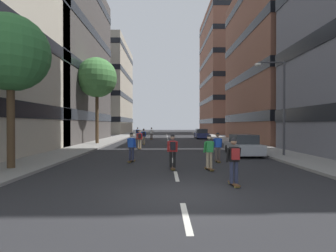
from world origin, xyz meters
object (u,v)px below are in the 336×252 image
object	(u,v)px
skater_4	(138,132)
skater_2	(131,146)
skater_7	(234,158)
parked_car_near	(243,146)
skater_1	(144,135)
skater_0	(139,138)
skater_3	(173,149)
parked_car_mid	(201,134)
skater_6	(209,150)
streetlamp_right	(279,97)
skater_5	(151,133)
street_tree_mid	(97,78)
skater_8	(218,146)
street_tree_near	(11,54)

from	to	relation	value
skater_4	skater_2	bearing A→B (deg)	-84.98
skater_2	skater_7	size ratio (longest dim) A/B	1.00
parked_car_near	skater_1	xyz separation A→B (m)	(-8.12, 10.10, 0.32)
skater_0	skater_3	distance (m)	10.97
skater_4	parked_car_mid	bearing A→B (deg)	5.73
skater_6	skater_1	bearing A→B (deg)	105.65
streetlamp_right	skater_7	size ratio (longest dim) A/B	3.65
parked_car_mid	skater_4	xyz separation A→B (m)	(-9.88, -0.99, 0.32)
skater_0	skater_5	bearing A→B (deg)	88.49
street_tree_mid	skater_6	distance (m)	20.02
streetlamp_right	skater_1	size ratio (longest dim) A/B	3.65
skater_5	skater_8	world-z (taller)	same
street_tree_mid	skater_4	xyz separation A→B (m)	(3.45, 10.40, -6.43)
parked_car_mid	skater_7	xyz separation A→B (m)	(-3.22, -30.92, 0.32)
parked_car_mid	skater_1	world-z (taller)	skater_1
skater_3	skater_4	xyz separation A→B (m)	(-4.50, 26.41, 0.00)
skater_6	skater_2	bearing A→B (deg)	146.30
parked_car_near	parked_car_mid	bearing A→B (deg)	90.00
streetlamp_right	skater_4	size ratio (longest dim) A/B	3.65
skater_4	skater_5	bearing A→B (deg)	-30.47
street_tree_mid	skater_7	distance (m)	22.91
skater_5	skater_8	xyz separation A→B (m)	(5.10, -22.68, 0.00)
skater_3	skater_8	bearing A→B (deg)	41.25
skater_8	streetlamp_right	bearing A→B (deg)	25.85
street_tree_mid	skater_0	xyz separation A→B (m)	(5.26, -5.38, -6.43)
parked_car_mid	skater_2	bearing A→B (deg)	-107.43
parked_car_mid	street_tree_near	world-z (taller)	street_tree_near
skater_3	skater_7	size ratio (longest dim) A/B	1.00
skater_6	skater_7	distance (m)	3.31
skater_7	skater_8	xyz separation A→B (m)	(0.63, 5.96, -0.03)
skater_0	skater_1	xyz separation A→B (m)	(-0.04, 5.38, 0.00)
street_tree_mid	skater_8	xyz separation A→B (m)	(10.74, -13.56, -6.46)
skater_1	skater_7	world-z (taller)	same
parked_car_near	skater_6	distance (m)	7.11
skater_4	skater_8	world-z (taller)	same
skater_1	skater_8	bearing A→B (deg)	-67.83
parked_car_near	skater_7	size ratio (longest dim) A/B	2.47
street_tree_mid	skater_3	distance (m)	19.00
skater_0	skater_4	distance (m)	15.88
skater_3	skater_7	xyz separation A→B (m)	(2.17, -3.51, 0.00)
parked_car_near	streetlamp_right	bearing A→B (deg)	-29.45
skater_2	skater_0	bearing A→B (deg)	92.05
skater_2	skater_5	bearing A→B (deg)	89.76
street_tree_mid	skater_6	xyz separation A→B (m)	(9.76, -16.24, -6.46)
skater_6	skater_4	bearing A→B (deg)	103.33
street_tree_near	skater_5	world-z (taller)	street_tree_near
parked_car_near	street_tree_mid	size ratio (longest dim) A/B	0.46
skater_1	skater_5	xyz separation A→B (m)	(0.43, 9.11, -0.03)
skater_0	skater_6	bearing A→B (deg)	-67.46
skater_7	parked_car_mid	bearing A→B (deg)	84.05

